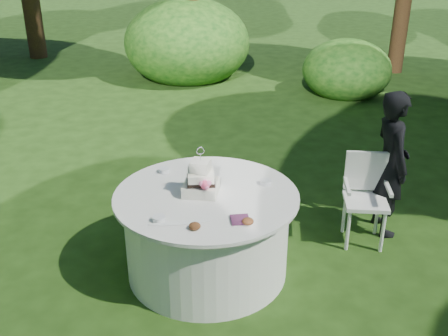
{
  "coord_description": "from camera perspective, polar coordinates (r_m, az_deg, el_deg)",
  "views": [
    {
      "loc": [
        -0.35,
        -3.87,
        2.81
      ],
      "look_at": [
        0.15,
        0.0,
        1.0
      ],
      "focal_mm": 42.0,
      "sensor_mm": 36.0,
      "label": 1
    }
  ],
  "objects": [
    {
      "name": "petal_cups",
      "position": [
        3.92,
        -0.28,
        -6.07
      ],
      "size": [
        0.49,
        0.11,
        0.05
      ],
      "color": "#562D16",
      "rests_on": "table"
    },
    {
      "name": "ground",
      "position": [
        4.8,
        -1.81,
        -10.99
      ],
      "size": [
        80.0,
        80.0,
        0.0
      ],
      "primitive_type": "plane",
      "color": "#1A320D",
      "rests_on": "ground"
    },
    {
      "name": "guest",
      "position": [
        5.29,
        17.63,
        0.44
      ],
      "size": [
        0.36,
        0.54,
        1.45
      ],
      "primitive_type": "imported",
      "rotation": [
        0.0,
        0.0,
        1.55
      ],
      "color": "black",
      "rests_on": "ground"
    },
    {
      "name": "chair",
      "position": [
        5.16,
        15.13,
        -2.44
      ],
      "size": [
        0.48,
        0.47,
        0.88
      ],
      "color": "white",
      "rests_on": "ground"
    },
    {
      "name": "napkins",
      "position": [
        4.0,
        1.76,
        -5.63
      ],
      "size": [
        0.14,
        0.14,
        0.02
      ],
      "primitive_type": "cube",
      "color": "#4C203F",
      "rests_on": "table"
    },
    {
      "name": "cake",
      "position": [
        4.36,
        -2.51,
        -1.4
      ],
      "size": [
        0.35,
        0.35,
        0.42
      ],
      "color": "white",
      "rests_on": "table"
    },
    {
      "name": "votives",
      "position": [
        4.43,
        -2.92,
        -2.28
      ],
      "size": [
        1.03,
        0.96,
        0.04
      ],
      "color": "silver",
      "rests_on": "table"
    },
    {
      "name": "table",
      "position": [
        4.58,
        -1.87,
        -7.06
      ],
      "size": [
        1.56,
        1.56,
        0.77
      ],
      "color": "silver",
      "rests_on": "ground"
    },
    {
      "name": "feather_plume",
      "position": [
        3.98,
        -4.86,
        -5.94
      ],
      "size": [
        0.48,
        0.07,
        0.01
      ],
      "primitive_type": "ellipsoid",
      "color": "silver",
      "rests_on": "table"
    }
  ]
}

